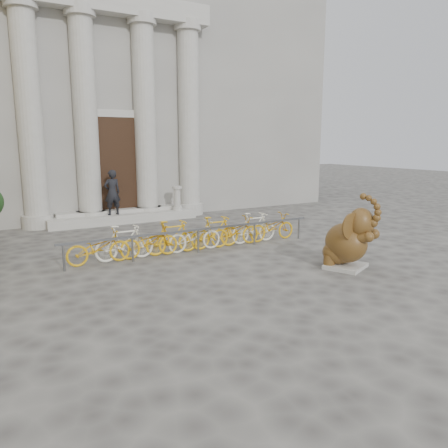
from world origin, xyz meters
TOP-DOWN VIEW (x-y plane):
  - ground at (0.00, 0.00)m, footprint 80.00×80.00m
  - classical_building at (0.00, 14.93)m, footprint 22.00×10.70m
  - entrance_steps at (0.00, 9.40)m, footprint 6.00×1.20m
  - elephant_statue at (3.07, 0.03)m, footprint 1.35×1.57m
  - bike_rack at (0.42, 3.65)m, footprint 8.00×0.53m
  - pedestrian at (-0.46, 9.22)m, footprint 0.68×0.48m
  - balustrade_post at (2.26, 9.10)m, footprint 0.41×0.41m

SIDE VIEW (x-z plane):
  - ground at x=0.00m, z-range 0.00..0.00m
  - entrance_steps at x=0.00m, z-range 0.00..0.36m
  - bike_rack at x=0.42m, z-range 0.00..1.00m
  - elephant_statue at x=3.07m, z-range -0.27..1.71m
  - balustrade_post at x=2.26m, z-range 0.32..1.34m
  - pedestrian at x=-0.46m, z-range 0.36..2.15m
  - classical_building at x=0.00m, z-range -0.02..11.98m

